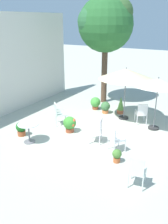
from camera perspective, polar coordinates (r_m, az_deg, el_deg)
name	(u,v)px	position (r m, az deg, el deg)	size (l,w,h in m)	color
ground_plane	(96,136)	(9.92, 2.67, -5.37)	(60.00, 60.00, 0.00)	#B0B3A4
villa_facade	(1,66)	(12.19, -18.31, 9.90)	(9.57, 0.30, 4.60)	silver
shade_tree	(105,24)	(13.35, 4.88, 19.17)	(2.90, 2.76, 5.42)	brown
patio_umbrella_0	(126,74)	(11.12, 9.48, 8.46)	(2.37, 2.37, 2.36)	#2D2D2D
patio_umbrella_1	(158,83)	(10.29, 16.43, 6.32)	(1.86, 1.86, 2.20)	#2D2D2D
cafe_table_0	(29,129)	(9.43, -12.41, -3.85)	(0.77, 0.77, 0.74)	white
patio_chair_0	(115,138)	(8.66, 6.99, -5.80)	(0.64, 0.63, 0.90)	white
patio_chair_1	(137,170)	(7.01, 11.90, -12.69)	(0.53, 0.49, 0.96)	silver
patio_chair_2	(142,112)	(11.09, 12.91, -0.09)	(0.64, 0.63, 0.94)	white
patio_chair_3	(98,128)	(9.22, 3.11, -3.73)	(0.59, 0.55, 0.93)	white
patio_chair_4	(59,112)	(10.80, -5.75, -0.06)	(0.70, 0.70, 0.97)	white
potted_plant_0	(105,107)	(12.17, 4.86, 1.15)	(0.45, 0.45, 0.58)	#CD713D
potted_plant_1	(21,128)	(10.11, -14.03, -3.61)	(0.40, 0.40, 0.57)	#A5512D
potted_plant_2	(121,105)	(12.19, 8.30, 1.51)	(0.34, 0.34, 0.85)	#B55D3B
potted_plant_3	(95,103)	(12.65, 2.60, 2.10)	(0.50, 0.50, 0.63)	brown
potted_plant_4	(70,124)	(10.11, -3.23, -2.65)	(0.52, 0.52, 0.65)	#9A472B
potted_plant_5	(117,155)	(8.15, 7.45, -9.66)	(0.30, 0.30, 0.45)	#BD5E31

